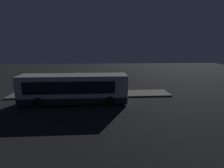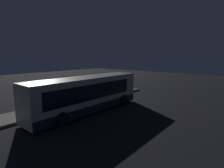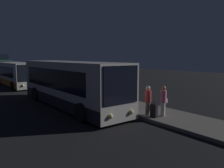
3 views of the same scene
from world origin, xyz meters
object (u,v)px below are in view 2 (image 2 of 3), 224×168
(passenger_with_bags, at_px, (83,91))
(suitcase, at_px, (112,92))
(passenger_boarding, at_px, (109,88))
(bus_lead, at_px, (87,95))
(passenger_waiting, at_px, (109,87))
(sign_post, at_px, (65,86))

(passenger_with_bags, distance_m, suitcase, 3.89)
(passenger_boarding, relative_size, suitcase, 1.75)
(bus_lead, distance_m, passenger_boarding, 5.89)
(passenger_waiting, height_order, passenger_with_bags, same)
(suitcase, bearing_deg, passenger_waiting, 77.87)
(bus_lead, xyz_separation_m, suitcase, (5.97, 2.10, -1.02))
(bus_lead, height_order, suitcase, bus_lead)
(bus_lead, bearing_deg, suitcase, 19.37)
(passenger_with_bags, distance_m, sign_post, 2.34)
(passenger_with_bags, xyz_separation_m, sign_post, (-2.17, 0.26, 0.83))
(passenger_with_bags, xyz_separation_m, suitcase, (3.67, -1.16, -0.55))
(passenger_waiting, bearing_deg, suitcase, -124.36)
(passenger_boarding, bearing_deg, suitcase, -51.31)
(passenger_with_bags, relative_size, suitcase, 1.78)
(bus_lead, xyz_separation_m, passenger_with_bags, (2.30, 3.26, -0.48))
(passenger_boarding, xyz_separation_m, sign_post, (-5.32, 1.35, 0.83))
(bus_lead, relative_size, passenger_waiting, 6.74)
(passenger_boarding, relative_size, sign_post, 0.60)
(suitcase, relative_size, sign_post, 0.34)
(passenger_with_bags, relative_size, sign_post, 0.61)
(passenger_waiting, xyz_separation_m, suitcase, (-0.13, -0.61, -0.56))
(sign_post, bearing_deg, passenger_with_bags, -6.89)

